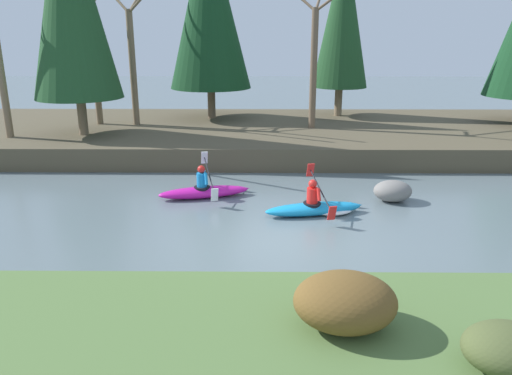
{
  "coord_description": "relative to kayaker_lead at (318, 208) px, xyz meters",
  "views": [
    {
      "loc": [
        -0.38,
        -10.91,
        4.81
      ],
      "look_at": [
        -0.51,
        2.6,
        0.55
      ],
      "focal_mm": 35.0,
      "sensor_mm": 36.0,
      "label": 1
    }
  ],
  "objects": [
    {
      "name": "shrub_clump_second",
      "position": [
        -0.36,
        -6.58,
        0.96
      ],
      "size": [
        1.47,
        1.23,
        0.8
      ],
      "color": "brown",
      "rests_on": "riverbank_near"
    },
    {
      "name": "conifer_tree_left",
      "position": [
        -3.89,
        10.72,
        5.74
      ],
      "size": [
        3.71,
        3.71,
        8.8
      ],
      "color": "brown",
      "rests_on": "riverbank_far"
    },
    {
      "name": "bare_tree_mid_upstream",
      "position": [
        -8.68,
        9.18,
        3.82
      ],
      "size": [
        3.71,
        3.66,
        6.74
      ],
      "color": "#7A664C",
      "rests_on": "riverbank_far"
    },
    {
      "name": "shrub_clump_third",
      "position": [
        1.5,
        -7.53,
        0.87
      ],
      "size": [
        1.13,
        0.94,
        0.61
      ],
      "color": "#4C562D",
      "rests_on": "riverbank_near"
    },
    {
      "name": "bare_tree_downstream",
      "position": [
        0.63,
        8.31,
        3.69
      ],
      "size": [
        3.56,
        3.52,
        6.46
      ],
      "color": "brown",
      "rests_on": "riverbank_far"
    },
    {
      "name": "kayaker_middle",
      "position": [
        -3.25,
        1.41,
        0.02
      ],
      "size": [
        2.78,
        2.05,
        1.2
      ],
      "rotation": [
        0.0,
        0.0,
        0.25
      ],
      "color": "#C61999",
      "rests_on": "ground"
    },
    {
      "name": "riverbank_far",
      "position": [
        -1.18,
        8.83,
        0.22
      ],
      "size": [
        44.0,
        9.36,
        0.84
      ],
      "color": "brown",
      "rests_on": "ground"
    },
    {
      "name": "ground_plane",
      "position": [
        -1.18,
        -1.91,
        -0.2
      ],
      "size": [
        90.0,
        90.0,
        0.0
      ],
      "primitive_type": "plane",
      "color": "slate"
    },
    {
      "name": "conifer_tree_mid_left",
      "position": [
        2.19,
        11.48,
        5.32
      ],
      "size": [
        2.6,
        2.6,
        8.0
      ],
      "color": "#7A664C",
      "rests_on": "riverbank_far"
    },
    {
      "name": "bare_tree_mid_downstream",
      "position": [
        -7.01,
        9.03,
        3.67
      ],
      "size": [
        3.54,
        3.49,
        6.41
      ],
      "color": "#7A664C",
      "rests_on": "riverbank_far"
    },
    {
      "name": "kayaker_lead",
      "position": [
        0.0,
        0.0,
        0.0
      ],
      "size": [
        2.79,
        2.06,
        1.2
      ],
      "rotation": [
        0.0,
        0.0,
        0.21
      ],
      "color": "#1993D6",
      "rests_on": "ground"
    },
    {
      "name": "boulder_midstream",
      "position": [
        2.32,
        1.14,
        0.12
      ],
      "size": [
        1.12,
        0.87,
        0.63
      ],
      "color": "gray",
      "rests_on": "ground"
    }
  ]
}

